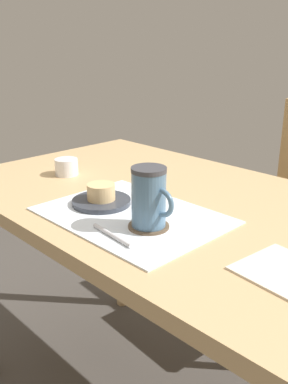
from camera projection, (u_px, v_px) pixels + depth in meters
The scene contains 9 objects.
dining_table at pixel (181, 231), 1.12m from camera, with size 1.31×0.74×0.75m.
placemat at pixel (132, 215), 1.00m from camera, with size 0.42×0.31×0.00m, color white.
pastry_plate at pixel (101, 202), 1.06m from camera, with size 0.15×0.15×0.01m, color #333842.
pastry at pixel (101, 192), 1.06m from camera, with size 0.07×0.07×0.04m, color #E5BC7F.
coffee_coaster at pixel (149, 226), 0.93m from camera, with size 0.09×0.09×0.01m, color brown.
coffee_mug at pixel (149, 197), 0.91m from camera, with size 0.11×0.08×0.13m.
teaspoon at pixel (112, 235), 0.89m from camera, with size 0.01×0.01×0.13m, color silver.
paper_napkin at pixel (285, 271), 0.76m from camera, with size 0.15×0.15×0.00m, color silver.
sugar_bowl at pixel (67, 167), 1.30m from camera, with size 0.07×0.07×0.05m, color white.
Camera 1 is at (0.66, -0.78, 1.14)m, focal length 40.00 mm.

